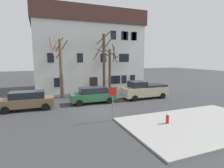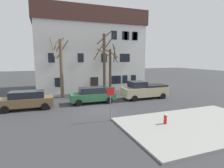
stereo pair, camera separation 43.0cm
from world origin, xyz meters
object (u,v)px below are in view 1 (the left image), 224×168
object	(u,v)px
fire_hydrant	(167,118)
tree_bare_far	(110,69)
tree_bare_near	(60,66)
car_green_wagon	(93,95)
street_sign_pole	(113,97)
building_main	(88,50)
car_brown_wagon	(27,100)
pickup_truck_beige	(144,90)
bicycle_leaning	(21,99)
tree_bare_mid	(104,62)

from	to	relation	value
fire_hydrant	tree_bare_far	bearing A→B (deg)	87.54
tree_bare_near	car_green_wagon	bearing A→B (deg)	-56.65
tree_bare_far	street_sign_pole	distance (m)	11.12
tree_bare_near	street_sign_pole	size ratio (longest dim) A/B	2.78
fire_hydrant	building_main	bearing A→B (deg)	93.17
car_brown_wagon	street_sign_pole	size ratio (longest dim) A/B	1.86
fire_hydrant	street_sign_pole	distance (m)	4.24
tree_bare_far	fire_hydrant	xyz separation A→B (m)	(-0.54, -12.64, -2.82)
fire_hydrant	tree_bare_near	bearing A→B (deg)	115.51
car_green_wagon	fire_hydrant	distance (m)	8.80
building_main	fire_hydrant	xyz separation A→B (m)	(1.02, -18.50, -5.49)
building_main	street_sign_pole	bearing A→B (deg)	-97.99
tree_bare_near	fire_hydrant	world-z (taller)	tree_bare_near
car_green_wagon	pickup_truck_beige	xyz separation A→B (m)	(6.31, 0.03, 0.12)
building_main	bicycle_leaning	xyz separation A→B (m)	(-9.28, -7.23, -5.62)
tree_bare_near	car_green_wagon	size ratio (longest dim) A/B	1.53
tree_bare_mid	car_brown_wagon	distance (m)	10.30
pickup_truck_beige	street_sign_pole	distance (m)	8.80
tree_bare_near	street_sign_pole	bearing A→B (deg)	-75.37
tree_bare_near	bicycle_leaning	world-z (taller)	tree_bare_near
tree_bare_near	bicycle_leaning	bearing A→B (deg)	-164.90
tree_bare_far	street_sign_pole	world-z (taller)	tree_bare_far
tree_bare_near	tree_bare_far	size ratio (longest dim) A/B	1.10
tree_bare_mid	street_sign_pole	size ratio (longest dim) A/B	3.17
tree_bare_far	pickup_truck_beige	bearing A→B (deg)	-59.29
car_green_wagon	bicycle_leaning	bearing A→B (deg)	156.78
street_sign_pole	pickup_truck_beige	bearing A→B (deg)	42.56
tree_bare_mid	pickup_truck_beige	distance (m)	6.16
bicycle_leaning	pickup_truck_beige	bearing A→B (deg)	-12.71
car_green_wagon	bicycle_leaning	world-z (taller)	car_green_wagon
car_brown_wagon	street_sign_pole	distance (m)	8.49
pickup_truck_beige	fire_hydrant	xyz separation A→B (m)	(-3.16, -8.24, -0.51)
tree_bare_near	building_main	bearing A→B (deg)	50.90
tree_bare_far	car_green_wagon	world-z (taller)	tree_bare_far
tree_bare_far	car_brown_wagon	world-z (taller)	tree_bare_far
pickup_truck_beige	fire_hydrant	distance (m)	8.84
building_main	pickup_truck_beige	xyz separation A→B (m)	(4.18, -10.26, -4.98)
fire_hydrant	street_sign_pole	xyz separation A→B (m)	(-3.30, 2.31, 1.33)
building_main	car_brown_wagon	size ratio (longest dim) A/B	3.38
car_brown_wagon	bicycle_leaning	world-z (taller)	car_brown_wagon
pickup_truck_beige	tree_bare_far	bearing A→B (deg)	120.71
bicycle_leaning	street_sign_pole	bearing A→B (deg)	-51.99
tree_bare_far	car_brown_wagon	distance (m)	11.36
car_green_wagon	tree_bare_near	bearing A→B (deg)	123.35
tree_bare_mid	fire_hydrant	bearing A→B (deg)	-87.09
building_main	tree_bare_near	distance (m)	8.08
car_brown_wagon	car_green_wagon	world-z (taller)	car_brown_wagon
car_brown_wagon	tree_bare_mid	bearing A→B (deg)	23.71
building_main	fire_hydrant	bearing A→B (deg)	-86.83
building_main	tree_bare_far	world-z (taller)	building_main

